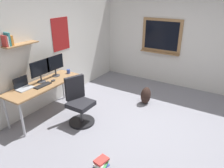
# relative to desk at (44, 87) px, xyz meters

# --- Properties ---
(ground_plane) EXTENTS (5.20, 5.20, 0.00)m
(ground_plane) POSITION_rel_desk_xyz_m (0.64, -2.08, -0.66)
(ground_plane) COLOR gray
(ground_plane) RESTS_ON ground
(wall_back) EXTENTS (5.00, 0.30, 2.60)m
(wall_back) POSITION_rel_desk_xyz_m (0.63, 0.37, 0.65)
(wall_back) COLOR silver
(wall_back) RESTS_ON ground
(wall_right) EXTENTS (0.22, 5.00, 2.60)m
(wall_right) POSITION_rel_desk_xyz_m (3.08, -2.05, 0.65)
(wall_right) COLOR silver
(wall_right) RESTS_ON ground
(desk) EXTENTS (1.64, 0.59, 0.73)m
(desk) POSITION_rel_desk_xyz_m (0.00, 0.00, 0.00)
(desk) COLOR #997047
(desk) RESTS_ON ground
(office_chair) EXTENTS (0.53, 0.55, 0.95)m
(office_chair) POSITION_rel_desk_xyz_m (0.16, -0.78, -0.25)
(office_chair) COLOR black
(office_chair) RESTS_ON ground
(laptop) EXTENTS (0.31, 0.21, 0.23)m
(laptop) POSITION_rel_desk_xyz_m (-0.37, 0.14, 0.12)
(laptop) COLOR #ADAFB5
(laptop) RESTS_ON desk
(monitor_primary) EXTENTS (0.46, 0.17, 0.46)m
(monitor_primary) POSITION_rel_desk_xyz_m (0.04, 0.09, 0.34)
(monitor_primary) COLOR #38383D
(monitor_primary) RESTS_ON desk
(monitor_secondary) EXTENTS (0.46, 0.17, 0.46)m
(monitor_secondary) POSITION_rel_desk_xyz_m (0.45, 0.09, 0.34)
(monitor_secondary) COLOR #38383D
(monitor_secondary) RESTS_ON desk
(keyboard) EXTENTS (0.37, 0.13, 0.02)m
(keyboard) POSITION_rel_desk_xyz_m (-0.08, -0.07, 0.08)
(keyboard) COLOR black
(keyboard) RESTS_ON desk
(computer_mouse) EXTENTS (0.10, 0.06, 0.03)m
(computer_mouse) POSITION_rel_desk_xyz_m (0.20, -0.07, 0.09)
(computer_mouse) COLOR #262628
(computer_mouse) RESTS_ON desk
(coffee_mug) EXTENTS (0.08, 0.08, 0.09)m
(coffee_mug) POSITION_rel_desk_xyz_m (0.72, -0.02, 0.12)
(coffee_mug) COLOR #334CA5
(coffee_mug) RESTS_ON desk
(backpack) EXTENTS (0.32, 0.22, 0.41)m
(backpack) POSITION_rel_desk_xyz_m (1.59, -1.60, -0.45)
(backpack) COLOR black
(backpack) RESTS_ON ground
(book_stack_on_floor) EXTENTS (0.24, 0.21, 0.14)m
(book_stack_on_floor) POSITION_rel_desk_xyz_m (-0.64, -1.85, -0.58)
(book_stack_on_floor) COLOR #3851B2
(book_stack_on_floor) RESTS_ON ground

